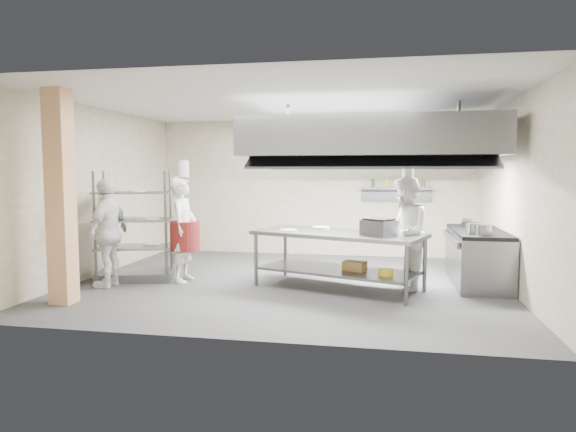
% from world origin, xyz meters
% --- Properties ---
extents(floor, '(7.00, 7.00, 0.00)m').
position_xyz_m(floor, '(0.00, 0.00, 0.00)').
color(floor, '#2D2D2F').
rests_on(floor, ground).
extents(ceiling, '(7.00, 7.00, 0.00)m').
position_xyz_m(ceiling, '(0.00, 0.00, 3.00)').
color(ceiling, silver).
rests_on(ceiling, wall_back).
extents(wall_back, '(7.00, 0.00, 7.00)m').
position_xyz_m(wall_back, '(0.00, 3.00, 1.50)').
color(wall_back, gray).
rests_on(wall_back, ground).
extents(wall_left, '(0.00, 6.00, 6.00)m').
position_xyz_m(wall_left, '(-3.50, 0.00, 1.50)').
color(wall_left, gray).
rests_on(wall_left, ground).
extents(wall_right, '(0.00, 6.00, 6.00)m').
position_xyz_m(wall_right, '(3.50, 0.00, 1.50)').
color(wall_right, gray).
rests_on(wall_right, ground).
extents(column, '(0.30, 0.30, 3.00)m').
position_xyz_m(column, '(-2.90, -1.90, 1.50)').
color(column, '#E1A773').
rests_on(column, floor).
extents(exhaust_hood, '(4.00, 2.50, 0.60)m').
position_xyz_m(exhaust_hood, '(1.30, 0.40, 2.40)').
color(exhaust_hood, gray).
rests_on(exhaust_hood, ceiling).
extents(hood_strip_a, '(1.60, 0.12, 0.04)m').
position_xyz_m(hood_strip_a, '(0.40, 0.40, 2.08)').
color(hood_strip_a, white).
rests_on(hood_strip_a, exhaust_hood).
extents(hood_strip_b, '(1.60, 0.12, 0.04)m').
position_xyz_m(hood_strip_b, '(2.20, 0.40, 2.08)').
color(hood_strip_b, white).
rests_on(hood_strip_b, exhaust_hood).
extents(wall_shelf, '(1.50, 0.28, 0.04)m').
position_xyz_m(wall_shelf, '(1.80, 2.84, 1.50)').
color(wall_shelf, gray).
rests_on(wall_shelf, wall_back).
extents(island, '(2.87, 1.92, 0.91)m').
position_xyz_m(island, '(0.84, -0.30, 0.46)').
color(island, gray).
rests_on(island, floor).
extents(island_worktop, '(2.87, 1.92, 0.06)m').
position_xyz_m(island_worktop, '(0.84, -0.30, 0.88)').
color(island_worktop, gray).
rests_on(island_worktop, island).
extents(island_undershelf, '(2.63, 1.75, 0.04)m').
position_xyz_m(island_undershelf, '(0.84, -0.30, 0.30)').
color(island_undershelf, slate).
rests_on(island_undershelf, island).
extents(pass_rack, '(1.40, 1.04, 1.87)m').
position_xyz_m(pass_rack, '(-2.66, -0.25, 0.93)').
color(pass_rack, slate).
rests_on(pass_rack, floor).
extents(cooking_range, '(0.80, 2.00, 0.84)m').
position_xyz_m(cooking_range, '(3.08, 0.50, 0.42)').
color(cooking_range, gray).
rests_on(cooking_range, floor).
extents(range_top, '(0.78, 1.96, 0.06)m').
position_xyz_m(range_top, '(3.08, 0.50, 0.87)').
color(range_top, black).
rests_on(range_top, cooking_range).
extents(chef_head, '(0.45, 0.66, 1.77)m').
position_xyz_m(chef_head, '(-1.78, -0.22, 0.89)').
color(chef_head, white).
rests_on(chef_head, floor).
extents(chef_line, '(0.69, 0.88, 1.79)m').
position_xyz_m(chef_line, '(1.87, -0.16, 0.90)').
color(chef_line, white).
rests_on(chef_line, floor).
extents(chef_plating, '(0.44, 1.03, 1.75)m').
position_xyz_m(chef_plating, '(-2.82, -0.81, 0.88)').
color(chef_plating, silver).
rests_on(chef_plating, floor).
extents(griddle, '(0.57, 0.55, 0.22)m').
position_xyz_m(griddle, '(1.46, -0.54, 1.02)').
color(griddle, slate).
rests_on(griddle, island_worktop).
extents(wicker_basket, '(0.39, 0.33, 0.15)m').
position_xyz_m(wicker_basket, '(1.11, -0.40, 0.39)').
color(wicker_basket, olive).
rests_on(wicker_basket, island_undershelf).
extents(stockpot, '(0.24, 0.24, 0.17)m').
position_xyz_m(stockpot, '(2.92, -0.07, 0.98)').
color(stockpot, slate).
rests_on(stockpot, range_top).
extents(plate_stack, '(0.28, 0.28, 0.05)m').
position_xyz_m(plate_stack, '(-2.66, -0.25, 0.60)').
color(plate_stack, white).
rests_on(plate_stack, pass_rack).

